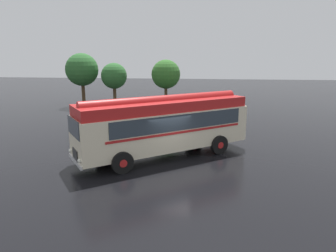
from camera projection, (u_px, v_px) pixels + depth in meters
name	position (u px, v px, depth m)	size (l,w,h in m)	color
ground_plane	(168.00, 160.00, 16.41)	(120.00, 120.00, 0.00)	black
vintage_bus	(165.00, 124.00, 16.78)	(9.54, 7.99, 3.49)	beige
car_near_left	(179.00, 109.00, 27.58)	(2.07, 4.26, 1.66)	#144C28
car_mid_left	(211.00, 111.00, 26.36)	(2.11, 4.27, 1.66)	maroon
tree_far_left	(82.00, 69.00, 33.32)	(3.62, 3.62, 5.91)	#4C3823
tree_left_of_centre	(115.00, 76.00, 32.73)	(2.82, 2.82, 4.86)	#4C3823
tree_centre	(166.00, 74.00, 31.69)	(3.07, 3.07, 5.23)	#4C3823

